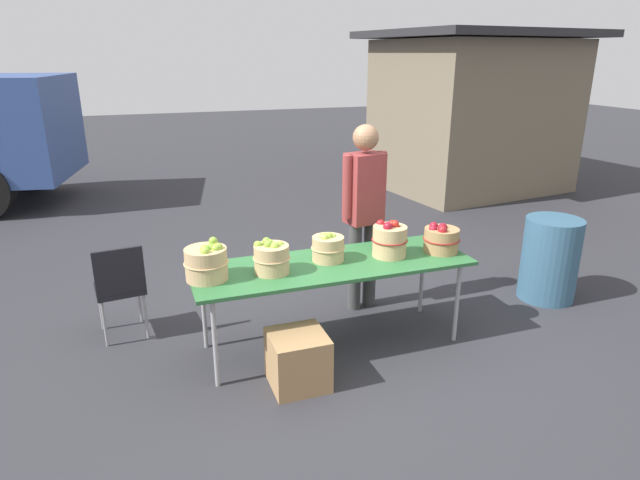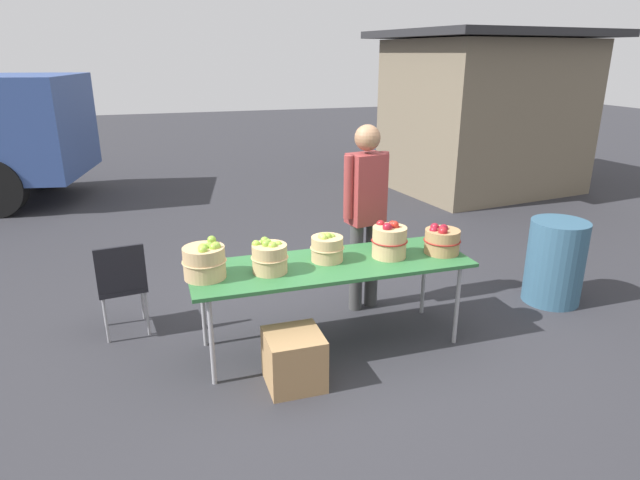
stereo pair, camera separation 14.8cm
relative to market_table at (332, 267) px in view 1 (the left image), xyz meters
name	(u,v)px [view 1 (the left image)]	position (x,y,z in m)	size (l,w,h in m)	color
ground_plane	(331,343)	(0.00, 0.00, -0.71)	(40.00, 40.00, 0.00)	#2D2D33
market_table	(332,267)	(0.00, 0.00, 0.00)	(2.30, 0.76, 0.75)	#2D6B38
apple_basket_green_0	(207,262)	(-1.01, 0.00, 0.18)	(0.34, 0.34, 0.30)	tan
apple_basket_green_1	(272,258)	(-0.52, -0.04, 0.17)	(0.29, 0.29, 0.28)	tan
apple_basket_green_2	(328,248)	(-0.01, 0.06, 0.15)	(0.28, 0.28, 0.25)	tan
apple_basket_red_0	(390,240)	(0.51, 0.00, 0.18)	(0.31, 0.31, 0.31)	tan
apple_basket_red_1	(441,239)	(0.98, -0.06, 0.15)	(0.32, 0.32, 0.26)	#A87F51
vendor_adult	(364,204)	(0.54, 0.60, 0.34)	(0.46, 0.30, 1.78)	#3F3F3F
food_kiosk	(473,111)	(4.43, 4.61, 0.67)	(3.85, 3.33, 2.74)	#726651
folding_chair	(120,284)	(-1.67, 0.72, -0.20)	(0.45, 0.45, 0.86)	black
trash_barrel	(550,259)	(2.40, 0.15, -0.29)	(0.55, 0.55, 0.84)	#335972
produce_crate	(298,360)	(-0.45, -0.48, -0.50)	(0.42, 0.42, 0.42)	#A87F51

